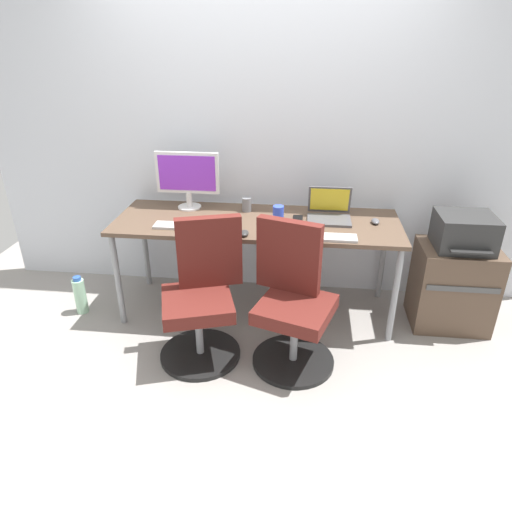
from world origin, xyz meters
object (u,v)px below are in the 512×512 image
Objects in this scene: printer at (464,232)px; desktop_monitor at (188,176)px; coffee_mug at (278,212)px; side_cabinet at (452,286)px; office_chair_left at (202,298)px; water_bottle_on_floor at (80,295)px; office_chair_right at (292,303)px; open_laptop at (329,212)px.

printer is 0.83× the size of desktop_monitor.
coffee_mug is (-1.29, 0.09, 0.05)m from printer.
side_cabinet is 1.30× the size of desktop_monitor.
side_cabinet is (1.73, 0.54, -0.11)m from office_chair_left.
coffee_mug reaches higher than water_bottle_on_floor.
office_chair_right is at bearing -12.68° from water_bottle_on_floor.
coffee_mug is (-1.29, 0.09, 0.49)m from side_cabinet.
office_chair_right is 3.03× the size of open_laptop.
desktop_monitor reaches higher than side_cabinet.
water_bottle_on_floor is at bearing -153.17° from desktop_monitor.
desktop_monitor reaches higher than open_laptop.
open_laptop is at bearing 172.86° from side_cabinet.
coffee_mug is (0.44, 0.63, 0.37)m from office_chair_left.
desktop_monitor is 1.55× the size of open_laptop.
office_chair_right is 1.51× the size of side_cabinet.
office_chair_left is 1.96× the size of desktop_monitor.
water_bottle_on_floor is at bearing -176.41° from side_cabinet.
side_cabinet is 2.80m from water_bottle_on_floor.
printer is 1.29× the size of water_bottle_on_floor.
coffee_mug is at bearing -175.75° from open_laptop.
desktop_monitor is at bearing 173.34° from side_cabinet.
office_chair_left is 3.03× the size of water_bottle_on_floor.
office_chair_right is 1.96× the size of desktop_monitor.
side_cabinet is at bearing 25.43° from office_chair_right.
desktop_monitor is (-1.99, 0.23, 0.69)m from side_cabinet.
printer is (1.73, 0.54, 0.32)m from office_chair_left.
desktop_monitor is at bearing 26.83° from water_bottle_on_floor.
printer is at bearing 17.42° from office_chair_left.
office_chair_right is at bearing -154.57° from side_cabinet.
office_chair_right is 1.71m from water_bottle_on_floor.
printer reaches higher than coffee_mug.
coffee_mug is at bearing 102.69° from office_chair_right.
office_chair_right is at bearing -42.73° from desktop_monitor.
open_laptop is (0.23, 0.66, 0.38)m from office_chair_right.
desktop_monitor is at bearing 168.36° from coffee_mug.
open_laptop is at bearing 172.81° from printer.
coffee_mug is at bearing 176.05° from printer.
desktop_monitor reaches higher than office_chair_right.
office_chair_left is 1.82m from side_cabinet.
office_chair_left is at bearing -140.92° from open_laptop.
printer is at bearing -3.95° from coffee_mug.
printer is 1.29× the size of open_laptop.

